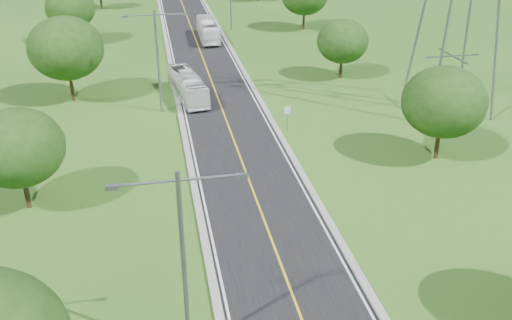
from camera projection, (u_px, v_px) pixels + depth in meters
The scene contains 14 objects.
ground at pixel (205, 65), 71.30m from camera, with size 260.00×260.00×0.00m, color #245518.
road at pixel (200, 52), 76.58m from camera, with size 8.00×150.00×0.06m, color black.
curb_left at pixel (169, 53), 75.83m from camera, with size 0.50×150.00×0.22m, color gray.
curb_right at pixel (232, 50), 77.26m from camera, with size 0.50×150.00×0.22m, color gray.
speed_limit_sign at pixel (287, 114), 52.07m from camera, with size 0.55×0.09×2.40m.
streetlight_near_left at pixel (183, 252), 25.37m from camera, with size 5.90×0.25×10.00m.
streetlight_mid_left at pixel (157, 53), 54.45m from camera, with size 5.90×0.25×10.00m.
tree_lb at pixel (18, 148), 38.37m from camera, with size 6.30×6.30×7.33m.
tree_lc at pixel (66, 48), 57.51m from camera, with size 7.56×7.56×8.79m.
tree_ld at pixel (70, 8), 78.59m from camera, with size 6.72×6.72×7.82m.
tree_rb at pixel (444, 102), 45.37m from camera, with size 6.72×6.72×7.82m.
tree_rc at pixel (343, 41), 64.86m from camera, with size 5.88×5.88×6.84m.
bus_outbound at pixel (208, 30), 81.89m from camera, with size 2.40×10.27×2.86m, color white.
bus_inbound at pixel (187, 86), 59.82m from camera, with size 2.27×9.72×2.71m, color white.
Camera 1 is at (-6.72, -9.18, 20.86)m, focal length 40.00 mm.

